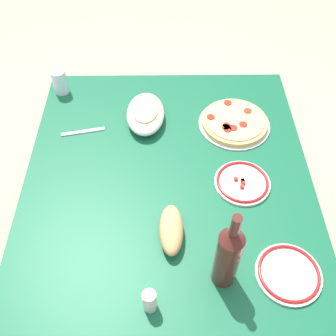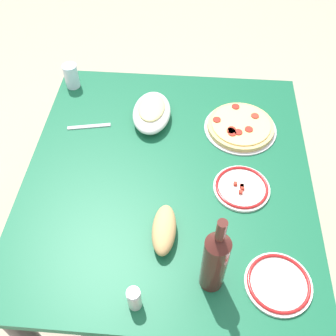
{
  "view_description": "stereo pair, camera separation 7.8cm",
  "coord_description": "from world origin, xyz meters",
  "px_view_note": "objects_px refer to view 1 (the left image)",
  "views": [
    {
      "loc": [
        0.87,
        -0.01,
        1.84
      ],
      "look_at": [
        0.0,
        0.0,
        0.77
      ],
      "focal_mm": 41.74,
      "sensor_mm": 36.0,
      "label": 1
    },
    {
      "loc": [
        0.87,
        0.07,
        1.84
      ],
      "look_at": [
        0.0,
        0.0,
        0.77
      ],
      "focal_mm": 41.74,
      "sensor_mm": 36.0,
      "label": 2
    }
  ],
  "objects_px": {
    "pepperoni_pizza": "(234,122)",
    "baked_pasta_dish": "(145,113)",
    "spice_shaker": "(150,301)",
    "bread_loaf": "(171,230)",
    "dining_table": "(168,193)",
    "water_glass": "(60,82)",
    "side_plate_near": "(242,182)",
    "wine_bottle": "(228,256)",
    "side_plate_far": "(289,274)"
  },
  "relations": [
    {
      "from": "side_plate_near",
      "to": "spice_shaker",
      "type": "distance_m",
      "value": 0.53
    },
    {
      "from": "dining_table",
      "to": "side_plate_far",
      "type": "relative_size",
      "value": 5.74
    },
    {
      "from": "wine_bottle",
      "to": "spice_shaker",
      "type": "height_order",
      "value": "wine_bottle"
    },
    {
      "from": "side_plate_near",
      "to": "side_plate_far",
      "type": "relative_size",
      "value": 1.0
    },
    {
      "from": "dining_table",
      "to": "bread_loaf",
      "type": "height_order",
      "value": "bread_loaf"
    },
    {
      "from": "baked_pasta_dish",
      "to": "spice_shaker",
      "type": "distance_m",
      "value": 0.76
    },
    {
      "from": "wine_bottle",
      "to": "side_plate_near",
      "type": "xyz_separation_m",
      "value": [
        -0.34,
        0.1,
        -0.13
      ]
    },
    {
      "from": "spice_shaker",
      "to": "bread_loaf",
      "type": "bearing_deg",
      "value": 164.52
    },
    {
      "from": "wine_bottle",
      "to": "dining_table",
      "type": "bearing_deg",
      "value": -158.23
    },
    {
      "from": "baked_pasta_dish",
      "to": "wine_bottle",
      "type": "distance_m",
      "value": 0.72
    },
    {
      "from": "baked_pasta_dish",
      "to": "spice_shaker",
      "type": "bearing_deg",
      "value": 2.39
    },
    {
      "from": "dining_table",
      "to": "baked_pasta_dish",
      "type": "distance_m",
      "value": 0.33
    },
    {
      "from": "spice_shaker",
      "to": "water_glass",
      "type": "bearing_deg",
      "value": -157.04
    },
    {
      "from": "pepperoni_pizza",
      "to": "bread_loaf",
      "type": "distance_m",
      "value": 0.56
    },
    {
      "from": "wine_bottle",
      "to": "bread_loaf",
      "type": "bearing_deg",
      "value": -133.34
    },
    {
      "from": "bread_loaf",
      "to": "water_glass",
      "type": "bearing_deg",
      "value": -147.07
    },
    {
      "from": "wine_bottle",
      "to": "side_plate_far",
      "type": "relative_size",
      "value": 1.66
    },
    {
      "from": "dining_table",
      "to": "spice_shaker",
      "type": "bearing_deg",
      "value": -6.59
    },
    {
      "from": "side_plate_far",
      "to": "dining_table",
      "type": "bearing_deg",
      "value": -137.84
    },
    {
      "from": "wine_bottle",
      "to": "pepperoni_pizza",
      "type": "bearing_deg",
      "value": 170.26
    },
    {
      "from": "pepperoni_pizza",
      "to": "bread_loaf",
      "type": "xyz_separation_m",
      "value": [
        0.5,
        -0.26,
        0.02
      ]
    },
    {
      "from": "dining_table",
      "to": "wine_bottle",
      "type": "height_order",
      "value": "wine_bottle"
    },
    {
      "from": "pepperoni_pizza",
      "to": "baked_pasta_dish",
      "type": "bearing_deg",
      "value": -94.94
    },
    {
      "from": "baked_pasta_dish",
      "to": "bread_loaf",
      "type": "xyz_separation_m",
      "value": [
        0.53,
        0.09,
        -0.01
      ]
    },
    {
      "from": "wine_bottle",
      "to": "spice_shaker",
      "type": "bearing_deg",
      "value": -67.97
    },
    {
      "from": "wine_bottle",
      "to": "side_plate_near",
      "type": "height_order",
      "value": "wine_bottle"
    },
    {
      "from": "pepperoni_pizza",
      "to": "water_glass",
      "type": "height_order",
      "value": "water_glass"
    },
    {
      "from": "baked_pasta_dish",
      "to": "bread_loaf",
      "type": "bearing_deg",
      "value": 10.14
    },
    {
      "from": "spice_shaker",
      "to": "pepperoni_pizza",
      "type": "bearing_deg",
      "value": 156.03
    },
    {
      "from": "water_glass",
      "to": "side_plate_near",
      "type": "xyz_separation_m",
      "value": [
        0.51,
        0.71,
        -0.04
      ]
    },
    {
      "from": "dining_table",
      "to": "spice_shaker",
      "type": "xyz_separation_m",
      "value": [
        0.48,
        -0.06,
        0.16
      ]
    },
    {
      "from": "baked_pasta_dish",
      "to": "spice_shaker",
      "type": "relative_size",
      "value": 2.76
    },
    {
      "from": "water_glass",
      "to": "side_plate_near",
      "type": "height_order",
      "value": "water_glass"
    },
    {
      "from": "dining_table",
      "to": "spice_shaker",
      "type": "relative_size",
      "value": 13.03
    },
    {
      "from": "water_glass",
      "to": "pepperoni_pizza",
      "type": "bearing_deg",
      "value": 73.52
    },
    {
      "from": "wine_bottle",
      "to": "spice_shaker",
      "type": "relative_size",
      "value": 3.76
    },
    {
      "from": "pepperoni_pizza",
      "to": "wine_bottle",
      "type": "xyz_separation_m",
      "value": [
        0.64,
        -0.11,
        0.12
      ]
    },
    {
      "from": "dining_table",
      "to": "baked_pasta_dish",
      "type": "relative_size",
      "value": 4.72
    },
    {
      "from": "side_plate_near",
      "to": "bread_loaf",
      "type": "distance_m",
      "value": 0.32
    },
    {
      "from": "dining_table",
      "to": "spice_shaker",
      "type": "distance_m",
      "value": 0.51
    },
    {
      "from": "side_plate_near",
      "to": "dining_table",
      "type": "bearing_deg",
      "value": -100.93
    },
    {
      "from": "wine_bottle",
      "to": "spice_shaker",
      "type": "distance_m",
      "value": 0.25
    },
    {
      "from": "baked_pasta_dish",
      "to": "water_glass",
      "type": "bearing_deg",
      "value": -116.48
    },
    {
      "from": "baked_pasta_dish",
      "to": "wine_bottle",
      "type": "height_order",
      "value": "wine_bottle"
    },
    {
      "from": "dining_table",
      "to": "pepperoni_pizza",
      "type": "distance_m",
      "value": 0.39
    },
    {
      "from": "baked_pasta_dish",
      "to": "side_plate_near",
      "type": "relative_size",
      "value": 1.22
    },
    {
      "from": "spice_shaker",
      "to": "dining_table",
      "type": "bearing_deg",
      "value": 173.41
    },
    {
      "from": "water_glass",
      "to": "baked_pasta_dish",
      "type": "bearing_deg",
      "value": 63.52
    },
    {
      "from": "pepperoni_pizza",
      "to": "spice_shaker",
      "type": "distance_m",
      "value": 0.79
    },
    {
      "from": "baked_pasta_dish",
      "to": "wine_bottle",
      "type": "bearing_deg",
      "value": 20.04
    }
  ]
}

